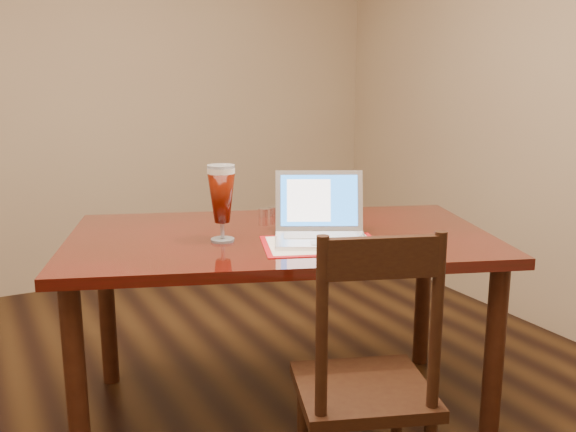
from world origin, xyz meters
TOP-DOWN VIEW (x-y plane):
  - dining_table at (0.44, 0.30)m, footprint 1.97×1.50m
  - dining_chair at (0.39, -0.43)m, footprint 0.55×0.53m

SIDE VIEW (x-z plane):
  - dining_chair at x=0.39m, z-range -0.03..0.99m
  - dining_table at x=0.44m, z-range 0.17..1.29m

